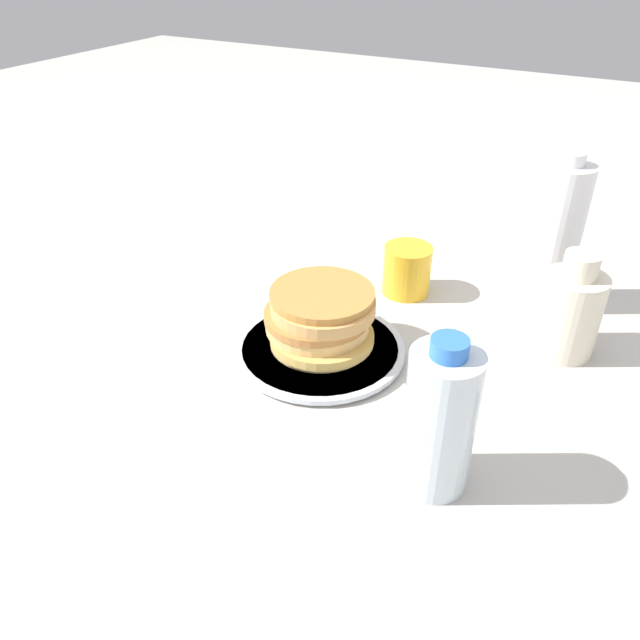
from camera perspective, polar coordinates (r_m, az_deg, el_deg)
The scene contains 7 objects.
ground_plane at distance 0.84m, azimuth 0.84°, elevation -3.72°, with size 4.00×4.00×0.00m, color #BCB7AD.
plate at distance 0.85m, azimuth 0.00°, elevation -2.66°, with size 0.23×0.23×0.01m.
pancake_stack at distance 0.82m, azimuth 0.04°, elevation -0.00°, with size 0.15×0.15×0.08m.
juice_glass at distance 0.98m, azimuth 7.95°, elevation 4.56°, with size 0.07×0.07×0.08m.
cream_jug at distance 0.89m, azimuth 21.85°, elevation 0.78°, with size 0.08×0.08×0.15m.
water_bottle_near at distance 0.97m, azimuth 20.64°, elevation 7.17°, with size 0.07×0.07×0.24m.
water_bottle_mid at distance 0.63m, azimuth 10.86°, elevation -8.94°, with size 0.07×0.07×0.18m.
Camera 1 is at (0.31, -0.60, 0.50)m, focal length 35.00 mm.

